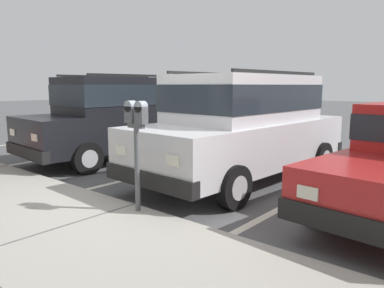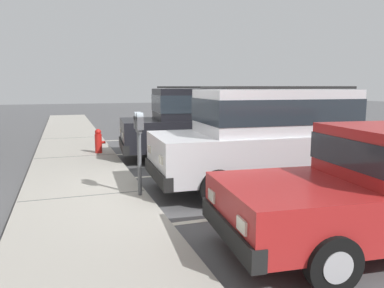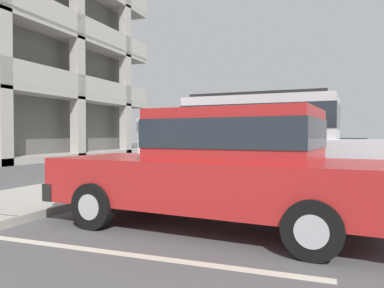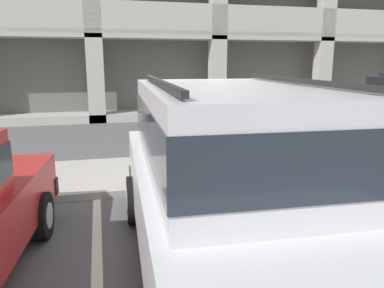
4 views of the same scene
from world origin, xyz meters
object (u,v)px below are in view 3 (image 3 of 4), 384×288
Objects in this scene: red_sedan at (224,165)px; dark_hatchback at (279,139)px; silver_suv at (261,141)px; fire_hydrant at (199,157)px; parking_meter_near at (142,135)px.

red_sedan is 6.40m from dark_hatchback.
red_sedan is (-2.97, -0.06, -0.27)m from silver_suv.
fire_hydrant is at bearing 73.95° from dark_hatchback.
parking_meter_near is 4.69m from fire_hydrant.
fire_hydrant is at bearing 3.68° from parking_meter_near.
parking_meter_near is at bearing 49.18° from red_sedan.
parking_meter_near is (-0.07, 2.70, 0.13)m from silver_suv.
silver_suv is 5.48m from fire_hydrant.
fire_hydrant is (4.55, 3.00, -0.62)m from silver_suv.
parking_meter_near reaches higher than red_sedan.
red_sedan is 0.94× the size of dark_hatchback.
silver_suv is 6.95× the size of fire_hydrant.
fire_hydrant is (7.51, 3.06, -0.36)m from red_sedan.
silver_suv and dark_hatchback have the same top height.
dark_hatchback is at bearing -111.07° from fire_hydrant.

